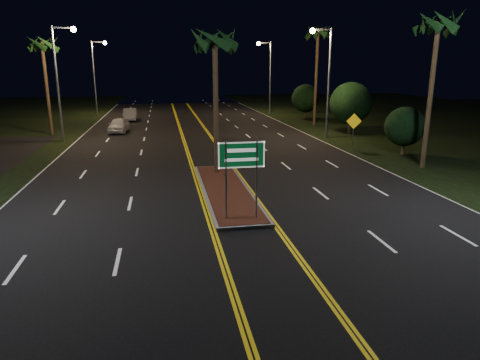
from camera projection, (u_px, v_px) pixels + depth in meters
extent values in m
plane|color=black|center=(257.00, 251.00, 14.26)|extent=(120.00, 120.00, 0.00)
cube|color=gray|center=(226.00, 191.00, 20.89)|extent=(2.25, 10.25, 0.15)
cube|color=#592819|center=(226.00, 189.00, 20.87)|extent=(2.00, 10.00, 0.02)
cylinder|color=gray|center=(226.00, 180.00, 16.37)|extent=(0.08, 0.08, 3.20)
cylinder|color=gray|center=(257.00, 178.00, 16.57)|extent=(0.08, 0.08, 3.20)
cube|color=#07471E|center=(241.00, 155.00, 16.23)|extent=(1.80, 0.04, 1.00)
cube|color=white|center=(242.00, 155.00, 16.20)|extent=(1.80, 0.01, 1.00)
cylinder|color=gray|center=(58.00, 85.00, 34.03)|extent=(0.18, 0.18, 9.00)
cube|color=gray|center=(62.00, 28.00, 33.05)|extent=(1.60, 0.12, 0.12)
sphere|color=#FDBC72|center=(73.00, 29.00, 33.21)|extent=(0.44, 0.44, 0.44)
cylinder|color=gray|center=(94.00, 79.00, 53.05)|extent=(0.18, 0.18, 9.00)
cube|color=gray|center=(98.00, 42.00, 52.07)|extent=(1.60, 0.12, 0.12)
sphere|color=#FDBC72|center=(105.00, 43.00, 52.23)|extent=(0.44, 0.44, 0.44)
cylinder|color=gray|center=(329.00, 84.00, 35.92)|extent=(0.18, 0.18, 9.00)
cube|color=gray|center=(322.00, 30.00, 34.66)|extent=(1.60, 0.12, 0.12)
sphere|color=#FDBC72|center=(313.00, 31.00, 34.55)|extent=(0.44, 0.44, 0.44)
cylinder|color=gray|center=(270.00, 78.00, 54.94)|extent=(0.18, 0.18, 9.00)
cube|color=gray|center=(265.00, 43.00, 53.68)|extent=(1.60, 0.12, 0.12)
sphere|color=#FDBC72|center=(258.00, 43.00, 53.57)|extent=(0.44, 0.44, 0.44)
cylinder|color=#382819|center=(216.00, 108.00, 23.28)|extent=(0.28, 0.28, 7.50)
cylinder|color=#382819|center=(47.00, 89.00, 37.65)|extent=(0.28, 0.28, 8.00)
cylinder|color=#382819|center=(430.00, 97.00, 24.83)|extent=(0.28, 0.28, 8.50)
cylinder|color=#382819|center=(316.00, 79.00, 43.77)|extent=(0.28, 0.28, 9.50)
cylinder|color=#382819|center=(403.00, 148.00, 29.78)|extent=(0.24, 0.24, 0.90)
sphere|color=black|center=(405.00, 127.00, 29.40)|extent=(2.70, 2.70, 2.70)
cylinder|color=#382819|center=(349.00, 126.00, 39.33)|extent=(0.24, 0.24, 1.26)
sphere|color=black|center=(351.00, 103.00, 38.79)|extent=(3.78, 3.78, 3.78)
cylinder|color=#382819|center=(305.00, 114.00, 50.73)|extent=(0.24, 0.24, 1.08)
sphere|color=black|center=(305.00, 98.00, 50.27)|extent=(3.24, 3.24, 3.24)
imported|color=silver|center=(119.00, 124.00, 39.75)|extent=(2.44, 4.85, 1.56)
imported|color=#B4B7BF|center=(130.00, 113.00, 48.71)|extent=(2.09, 4.67, 1.54)
cylinder|color=gray|center=(353.00, 134.00, 31.30)|extent=(0.07, 0.07, 2.31)
cube|color=#E8AE0C|center=(354.00, 121.00, 31.04)|extent=(1.11, 0.19, 1.12)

